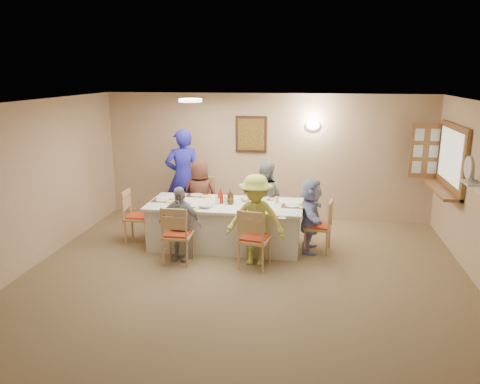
% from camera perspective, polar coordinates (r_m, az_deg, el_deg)
% --- Properties ---
extents(ground, '(7.00, 7.00, 0.00)m').
position_cam_1_polar(ground, '(6.46, -0.18, -12.24)').
color(ground, brown).
extents(room_walls, '(7.00, 7.00, 7.00)m').
position_cam_1_polar(room_walls, '(5.94, -0.19, 0.93)').
color(room_walls, tan).
rests_on(room_walls, ground).
extents(wall_picture, '(0.62, 0.05, 0.72)m').
position_cam_1_polar(wall_picture, '(9.32, 1.37, 7.04)').
color(wall_picture, '#3F2416').
rests_on(wall_picture, room_walls).
extents(wall_sconce, '(0.26, 0.09, 0.18)m').
position_cam_1_polar(wall_sconce, '(9.20, 8.87, 8.03)').
color(wall_sconce, white).
rests_on(wall_sconce, room_walls).
extents(ceiling_light, '(0.36, 0.36, 0.05)m').
position_cam_1_polar(ceiling_light, '(7.46, -6.07, 11.05)').
color(ceiling_light, white).
rests_on(ceiling_light, room_walls).
extents(serving_hatch, '(0.06, 1.50, 1.15)m').
position_cam_1_polar(serving_hatch, '(8.54, 24.44, 3.70)').
color(serving_hatch, brown).
rests_on(serving_hatch, room_walls).
extents(hatch_sill, '(0.30, 1.50, 0.05)m').
position_cam_1_polar(hatch_sill, '(8.61, 23.31, 0.31)').
color(hatch_sill, brown).
rests_on(hatch_sill, room_walls).
extents(shutter_door, '(0.55, 0.04, 1.00)m').
position_cam_1_polar(shutter_door, '(9.20, 21.67, 4.67)').
color(shutter_door, brown).
rests_on(shutter_door, room_walls).
extents(fan_shelf, '(0.22, 0.36, 0.03)m').
position_cam_1_polar(fan_shelf, '(7.26, 26.46, 0.97)').
color(fan_shelf, white).
rests_on(fan_shelf, room_walls).
extents(desk_fan, '(0.30, 0.30, 0.28)m').
position_cam_1_polar(desk_fan, '(7.22, 26.37, 2.14)').
color(desk_fan, '#A5A5A8').
rests_on(desk_fan, fan_shelf).
extents(dining_table, '(2.59, 1.10, 0.76)m').
position_cam_1_polar(dining_table, '(7.96, -1.79, -4.02)').
color(dining_table, silver).
rests_on(dining_table, ground).
extents(chair_back_left, '(0.52, 0.52, 0.99)m').
position_cam_1_polar(chair_back_left, '(8.80, -4.67, -1.46)').
color(chair_back_left, tan).
rests_on(chair_back_left, ground).
extents(chair_back_right, '(0.51, 0.51, 0.94)m').
position_cam_1_polar(chair_back_right, '(8.61, 3.13, -1.97)').
color(chair_back_right, tan).
rests_on(chair_back_right, ground).
extents(chair_front_left, '(0.45, 0.45, 0.94)m').
position_cam_1_polar(chair_front_left, '(7.33, -7.59, -5.05)').
color(chair_front_left, tan).
rests_on(chair_front_left, ground).
extents(chair_front_right, '(0.53, 0.53, 0.95)m').
position_cam_1_polar(chair_front_right, '(7.10, 1.79, -5.57)').
color(chair_front_right, tan).
rests_on(chair_front_right, ground).
extents(chair_left_end, '(0.46, 0.46, 0.92)m').
position_cam_1_polar(chair_left_end, '(8.35, -12.31, -2.87)').
color(chair_left_end, tan).
rests_on(chair_left_end, ground).
extents(chair_right_end, '(0.49, 0.49, 0.89)m').
position_cam_1_polar(chair_right_end, '(7.82, 9.48, -4.07)').
color(chair_right_end, tan).
rests_on(chair_right_end, ground).
extents(diner_back_left, '(0.67, 0.44, 1.36)m').
position_cam_1_polar(diner_back_left, '(8.64, -4.88, -0.51)').
color(diner_back_left, '#522B20').
rests_on(diner_back_left, ground).
extents(diner_back_right, '(0.81, 0.70, 1.37)m').
position_cam_1_polar(diner_back_right, '(8.44, 3.06, -0.81)').
color(diner_back_right, '#93979B').
rests_on(diner_back_right, ground).
extents(diner_front_left, '(0.75, 0.41, 1.19)m').
position_cam_1_polar(diner_front_left, '(7.40, -7.36, -3.83)').
color(diner_front_left, '#98989E').
rests_on(diner_front_left, ground).
extents(diner_front_right, '(1.00, 0.67, 1.42)m').
position_cam_1_polar(diner_front_right, '(7.13, 1.93, -3.46)').
color(diner_front_right, '#C7D351').
rests_on(diner_front_right, ground).
extents(diner_right_end, '(1.15, 0.37, 1.23)m').
position_cam_1_polar(diner_right_end, '(7.76, 8.57, -2.84)').
color(diner_right_end, '#9AA3D6').
rests_on(diner_right_end, ground).
extents(caregiver, '(1.02, 0.97, 1.86)m').
position_cam_1_polar(caregiver, '(9.13, -6.96, 1.87)').
color(caregiver, '#2526BA').
rests_on(caregiver, ground).
extents(placemat_fl, '(0.33, 0.24, 0.01)m').
position_cam_1_polar(placemat_fl, '(7.59, -6.86, -2.03)').
color(placemat_fl, '#472B19').
rests_on(placemat_fl, dining_table).
extents(plate_fl, '(0.23, 0.23, 0.01)m').
position_cam_1_polar(plate_fl, '(7.59, -6.86, -1.95)').
color(plate_fl, white).
rests_on(plate_fl, dining_table).
extents(napkin_fl, '(0.13, 0.13, 0.01)m').
position_cam_1_polar(napkin_fl, '(7.50, -5.63, -2.15)').
color(napkin_fl, yellow).
rests_on(napkin_fl, dining_table).
extents(placemat_fr, '(0.34, 0.25, 0.01)m').
position_cam_1_polar(placemat_fr, '(7.36, 2.18, -2.45)').
color(placemat_fr, '#472B19').
rests_on(placemat_fr, dining_table).
extents(plate_fr, '(0.23, 0.23, 0.01)m').
position_cam_1_polar(plate_fr, '(7.36, 2.18, -2.38)').
color(plate_fr, white).
rests_on(plate_fr, dining_table).
extents(napkin_fr, '(0.15, 0.15, 0.01)m').
position_cam_1_polar(napkin_fr, '(7.30, 3.54, -2.57)').
color(napkin_fr, yellow).
rests_on(napkin_fr, dining_table).
extents(placemat_bl, '(0.36, 0.27, 0.01)m').
position_cam_1_polar(placemat_bl, '(8.37, -5.31, -0.42)').
color(placemat_bl, '#472B19').
rests_on(placemat_bl, dining_table).
extents(plate_bl, '(0.22, 0.22, 0.01)m').
position_cam_1_polar(plate_bl, '(8.37, -5.31, -0.35)').
color(plate_bl, white).
rests_on(plate_bl, dining_table).
extents(napkin_bl, '(0.14, 0.14, 0.01)m').
position_cam_1_polar(napkin_bl, '(8.28, -4.19, -0.51)').
color(napkin_bl, yellow).
rests_on(napkin_bl, dining_table).
extents(placemat_br, '(0.37, 0.27, 0.01)m').
position_cam_1_polar(placemat_br, '(8.17, 2.88, -0.75)').
color(placemat_br, '#472B19').
rests_on(placemat_br, dining_table).
extents(plate_br, '(0.22, 0.22, 0.01)m').
position_cam_1_polar(plate_br, '(8.16, 2.88, -0.68)').
color(plate_br, white).
rests_on(plate_br, dining_table).
extents(napkin_br, '(0.13, 0.13, 0.01)m').
position_cam_1_polar(napkin_br, '(8.10, 4.11, -0.85)').
color(napkin_br, yellow).
rests_on(napkin_br, dining_table).
extents(placemat_le, '(0.34, 0.25, 0.01)m').
position_cam_1_polar(placemat_le, '(8.12, -9.46, -1.02)').
color(placemat_le, '#472B19').
rests_on(placemat_le, dining_table).
extents(plate_le, '(0.22, 0.22, 0.01)m').
position_cam_1_polar(plate_le, '(8.12, -9.46, -0.96)').
color(plate_le, white).
rests_on(plate_le, dining_table).
extents(napkin_le, '(0.15, 0.15, 0.01)m').
position_cam_1_polar(napkin_le, '(8.02, -8.35, -1.13)').
color(napkin_le, yellow).
rests_on(napkin_le, dining_table).
extents(placemat_re, '(0.35, 0.26, 0.01)m').
position_cam_1_polar(placemat_re, '(7.73, 6.38, -1.72)').
color(placemat_re, '#472B19').
rests_on(placemat_re, dining_table).
extents(plate_re, '(0.23, 0.23, 0.01)m').
position_cam_1_polar(plate_re, '(7.72, 6.39, -1.64)').
color(plate_re, white).
rests_on(plate_re, dining_table).
extents(napkin_re, '(0.14, 0.14, 0.01)m').
position_cam_1_polar(napkin_re, '(7.67, 7.71, -1.82)').
color(napkin_re, yellow).
rests_on(napkin_re, dining_table).
extents(teacup_a, '(0.12, 0.12, 0.08)m').
position_cam_1_polar(teacup_a, '(7.76, -7.93, -1.41)').
color(teacup_a, white).
rests_on(teacup_a, dining_table).
extents(teacup_b, '(0.11, 0.11, 0.09)m').
position_cam_1_polar(teacup_b, '(8.26, 1.55, -0.26)').
color(teacup_b, white).
rests_on(teacup_b, dining_table).
extents(bowl_a, '(0.34, 0.34, 0.06)m').
position_cam_1_polar(bowl_a, '(7.63, -4.25, -1.68)').
color(bowl_a, white).
rests_on(bowl_a, dining_table).
extents(bowl_b, '(0.33, 0.33, 0.06)m').
position_cam_1_polar(bowl_b, '(8.00, 0.78, -0.84)').
color(bowl_b, white).
rests_on(bowl_b, dining_table).
extents(condiment_ketchup, '(0.17, 0.17, 0.26)m').
position_cam_1_polar(condiment_ketchup, '(7.83, -2.39, -0.47)').
color(condiment_ketchup, '#B0210F').
rests_on(condiment_ketchup, dining_table).
extents(condiment_brown, '(0.16, 0.16, 0.22)m').
position_cam_1_polar(condiment_brown, '(7.89, -1.20, -0.49)').
color(condiment_brown, '#482E13').
rests_on(condiment_brown, dining_table).
extents(condiment_malt, '(0.18, 0.18, 0.15)m').
position_cam_1_polar(condiment_malt, '(7.78, -1.15, -0.96)').
color(condiment_malt, '#482E13').
rests_on(condiment_malt, dining_table).
extents(drinking_glass, '(0.07, 0.07, 0.10)m').
position_cam_1_polar(drinking_glass, '(7.91, -2.81, -0.86)').
color(drinking_glass, silver).
rests_on(drinking_glass, dining_table).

